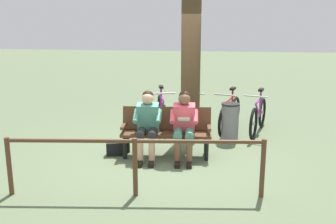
{
  "coord_description": "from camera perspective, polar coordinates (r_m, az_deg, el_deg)",
  "views": [
    {
      "loc": [
        -0.78,
        6.75,
        2.55
      ],
      "look_at": [
        0.04,
        -0.38,
        0.75
      ],
      "focal_mm": 43.11,
      "sensor_mm": 36.0,
      "label": 1
    }
  ],
  "objects": [
    {
      "name": "person_reading",
      "position": [
        7.04,
        2.27,
        -1.46
      ],
      "size": [
        0.51,
        0.78,
        1.2
      ],
      "rotation": [
        0.0,
        0.0,
        0.06
      ],
      "color": "#D84C59",
      "rests_on": "ground"
    },
    {
      "name": "bicycle_red",
      "position": [
        8.84,
        12.62,
        -0.62
      ],
      "size": [
        0.61,
        1.63,
        0.94
      ],
      "rotation": [
        0.0,
        0.0,
        1.29
      ],
      "color": "black",
      "rests_on": "ground"
    },
    {
      "name": "bench",
      "position": [
        7.25,
        -0.23,
        -2.28
      ],
      "size": [
        1.62,
        0.57,
        0.87
      ],
      "rotation": [
        0.0,
        0.0,
        0.06
      ],
      "color": "#51331E",
      "rests_on": "ground"
    },
    {
      "name": "bicycle_purple",
      "position": [
        8.94,
        -0.86,
        -0.12
      ],
      "size": [
        0.54,
        1.65,
        0.94
      ],
      "rotation": [
        0.0,
        0.0,
        1.8
      ],
      "color": "black",
      "rests_on": "ground"
    },
    {
      "name": "railing_fence",
      "position": [
        5.64,
        -4.71,
        -6.1
      ],
      "size": [
        3.61,
        0.4,
        0.85
      ],
      "rotation": [
        0.0,
        0.0,
        0.09
      ],
      "color": "#51331E",
      "rests_on": "ground"
    },
    {
      "name": "person_companion",
      "position": [
        7.08,
        -2.91,
        -1.38
      ],
      "size": [
        0.51,
        0.78,
        1.2
      ],
      "rotation": [
        0.0,
        0.0,
        0.06
      ],
      "color": "#4C8C7A",
      "rests_on": "ground"
    },
    {
      "name": "handbag",
      "position": [
        7.41,
        -7.55,
        -5.19
      ],
      "size": [
        0.33,
        0.21,
        0.24
      ],
      "primitive_type": "cube",
      "rotation": [
        0.0,
        0.0,
        0.25
      ],
      "color": "black",
      "rests_on": "ground"
    },
    {
      "name": "bicycle_green",
      "position": [
        8.85,
        8.72,
        -0.42
      ],
      "size": [
        0.62,
        1.63,
        0.94
      ],
      "rotation": [
        0.0,
        0.0,
        1.28
      ],
      "color": "black",
      "rests_on": "ground"
    },
    {
      "name": "tree_trunk",
      "position": [
        8.0,
        3.24,
        7.71
      ],
      "size": [
        0.38,
        0.38,
        3.33
      ],
      "primitive_type": "cylinder",
      "color": "#4C3823",
      "rests_on": "ground"
    },
    {
      "name": "bicycle_silver",
      "position": [
        8.92,
        3.48,
        -0.17
      ],
      "size": [
        0.48,
        1.68,
        0.94
      ],
      "rotation": [
        0.0,
        0.0,
        1.64
      ],
      "color": "black",
      "rests_on": "ground"
    },
    {
      "name": "ground_plane",
      "position": [
        7.25,
        0.0,
        -6.5
      ],
      "size": [
        40.0,
        40.0,
        0.0
      ],
      "primitive_type": "plane",
      "color": "#566647"
    },
    {
      "name": "litter_bin",
      "position": [
        8.19,
        8.74,
        -1.41
      ],
      "size": [
        0.36,
        0.36,
        0.77
      ],
      "color": "slate",
      "rests_on": "ground"
    }
  ]
}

